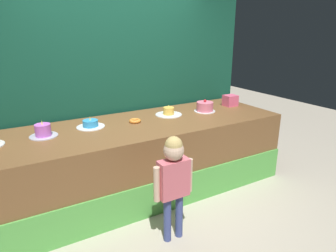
{
  "coord_description": "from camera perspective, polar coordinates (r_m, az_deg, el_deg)",
  "views": [
    {
      "loc": [
        -1.36,
        -2.51,
        1.95
      ],
      "look_at": [
        0.29,
        0.34,
        0.88
      ],
      "focal_mm": 31.72,
      "sensor_mm": 36.0,
      "label": 1
    }
  ],
  "objects": [
    {
      "name": "pink_box",
      "position": [
        4.44,
        11.87,
        4.82
      ],
      "size": [
        0.18,
        0.16,
        0.16
      ],
      "primitive_type": "cube",
      "rotation": [
        0.0,
        0.0,
        -0.01
      ],
      "color": "#F35E85",
      "rests_on": "stage_platform"
    },
    {
      "name": "donut",
      "position": [
        3.59,
        -6.36,
        1.0
      ],
      "size": [
        0.14,
        0.14,
        0.04
      ],
      "primitive_type": "torus",
      "color": "orange",
      "rests_on": "stage_platform"
    },
    {
      "name": "cake_left",
      "position": [
        3.35,
        -22.88,
        -0.92
      ],
      "size": [
        0.29,
        0.29,
        0.18
      ],
      "color": "silver",
      "rests_on": "stage_platform"
    },
    {
      "name": "cake_far_right",
      "position": [
        4.07,
        7.09,
        3.66
      ],
      "size": [
        0.29,
        0.29,
        0.17
      ],
      "color": "white",
      "rests_on": "stage_platform"
    },
    {
      "name": "cake_right",
      "position": [
        3.88,
        0.13,
        2.67
      ],
      "size": [
        0.35,
        0.35,
        0.14
      ],
      "color": "white",
      "rests_on": "stage_platform"
    },
    {
      "name": "stage_platform",
      "position": [
        3.69,
        -5.63,
        -6.21
      ],
      "size": [
        3.64,
        1.16,
        0.89
      ],
      "color": "brown",
      "rests_on": "ground_plane"
    },
    {
      "name": "curtain_backdrop",
      "position": [
        4.04,
        -10.06,
        8.81
      ],
      "size": [
        3.97,
        0.08,
        2.64
      ],
      "primitive_type": "cube",
      "color": "#144C38",
      "rests_on": "ground_plane"
    },
    {
      "name": "ground_plane",
      "position": [
        3.46,
        -1.32,
        -16.29
      ],
      "size": [
        12.0,
        12.0,
        0.0
      ],
      "primitive_type": "plane",
      "color": "#BCB29E"
    },
    {
      "name": "child_figure",
      "position": [
        2.75,
        1.07,
        -9.41
      ],
      "size": [
        0.41,
        0.19,
        1.06
      ],
      "color": "#3F4C8C",
      "rests_on": "ground_plane"
    },
    {
      "name": "cake_center",
      "position": [
        3.5,
        -14.66,
        0.32
      ],
      "size": [
        0.32,
        0.32,
        0.13
      ],
      "color": "white",
      "rests_on": "stage_platform"
    }
  ]
}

